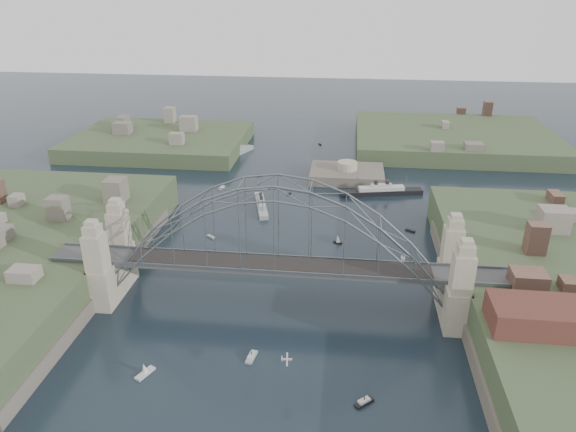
# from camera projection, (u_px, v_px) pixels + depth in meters

# --- Properties ---
(ground) EXTENTS (500.00, 500.00, 0.00)m
(ground) POSITION_uv_depth(u_px,v_px,m) (277.00, 303.00, 99.79)
(ground) COLOR black
(ground) RESTS_ON ground
(bridge) EXTENTS (84.00, 13.80, 24.60)m
(bridge) POSITION_uv_depth(u_px,v_px,m) (276.00, 245.00, 94.77)
(bridge) COLOR #444446
(bridge) RESTS_ON ground
(headland_nw) EXTENTS (60.00, 45.00, 9.00)m
(headland_nw) POSITION_uv_depth(u_px,v_px,m) (161.00, 146.00, 191.54)
(headland_nw) COLOR #3A4A2C
(headland_nw) RESTS_ON ground
(headland_ne) EXTENTS (70.00, 55.00, 9.50)m
(headland_ne) POSITION_uv_depth(u_px,v_px,m) (453.00, 144.00, 194.02)
(headland_ne) COLOR #3A4A2C
(headland_ne) RESTS_ON ground
(fort_island) EXTENTS (22.00, 16.00, 9.40)m
(fort_island) POSITION_uv_depth(u_px,v_px,m) (347.00, 180.00, 162.17)
(fort_island) COLOR #575045
(fort_island) RESTS_ON ground
(wharf_shed) EXTENTS (20.00, 8.00, 4.00)m
(wharf_shed) POSITION_uv_depth(u_px,v_px,m) (559.00, 318.00, 78.39)
(wharf_shed) COLOR #592D26
(wharf_shed) RESTS_ON shore_east
(naval_cruiser_near) EXTENTS (6.33, 17.02, 5.09)m
(naval_cruiser_near) POSITION_uv_depth(u_px,v_px,m) (261.00, 205.00, 141.44)
(naval_cruiser_near) COLOR #999FA1
(naval_cruiser_near) RESTS_ON ground
(naval_cruiser_far) EXTENTS (9.34, 17.46, 6.06)m
(naval_cruiser_far) POSITION_uv_depth(u_px,v_px,m) (236.00, 153.00, 183.36)
(naval_cruiser_far) COLOR #999FA1
(naval_cruiser_far) RESTS_ON ground
(ocean_liner) EXTENTS (23.59, 7.99, 5.75)m
(ocean_liner) POSITION_uv_depth(u_px,v_px,m) (381.00, 191.00, 149.96)
(ocean_liner) COLOR black
(ocean_liner) RESTS_ON ground
(aeroplane) EXTENTS (1.63, 3.02, 0.44)m
(aeroplane) POSITION_uv_depth(u_px,v_px,m) (286.00, 359.00, 77.02)
(aeroplane) COLOR #BABCC1
(small_boat_a) EXTENTS (2.39, 2.08, 0.45)m
(small_boat_a) POSITION_uv_depth(u_px,v_px,m) (211.00, 237.00, 125.21)
(small_boat_a) COLOR #B8B9B5
(small_boat_a) RESTS_ON ground
(small_boat_b) EXTENTS (2.08, 1.43, 2.38)m
(small_boat_b) POSITION_uv_depth(u_px,v_px,m) (338.00, 239.00, 122.23)
(small_boat_b) COLOR #B8B9B5
(small_boat_b) RESTS_ON ground
(small_boat_c) EXTENTS (1.63, 3.41, 1.43)m
(small_boat_c) POSITION_uv_depth(u_px,v_px,m) (252.00, 357.00, 85.28)
(small_boat_c) COLOR #B8B9B5
(small_boat_c) RESTS_ON ground
(small_boat_d) EXTENTS (2.39, 1.95, 0.45)m
(small_boat_d) POSITION_uv_depth(u_px,v_px,m) (410.00, 231.00, 128.30)
(small_boat_d) COLOR #B8B9B5
(small_boat_d) RESTS_ON ground
(small_boat_e) EXTENTS (1.64, 3.16, 0.45)m
(small_boat_e) POSITION_uv_depth(u_px,v_px,m) (221.00, 188.00, 154.53)
(small_boat_e) COLOR #B8B9B5
(small_boat_e) RESTS_ON ground
(small_boat_f) EXTENTS (1.20, 1.70, 0.45)m
(small_boat_f) POSITION_uv_depth(u_px,v_px,m) (289.00, 194.00, 150.38)
(small_boat_f) COLOR #B8B9B5
(small_boat_f) RESTS_ON ground
(small_boat_g) EXTENTS (2.99, 2.78, 1.43)m
(small_boat_g) POSITION_uv_depth(u_px,v_px,m) (364.00, 402.00, 76.13)
(small_boat_g) COLOR #B8B9B5
(small_boat_g) RESTS_ON ground
(small_boat_h) EXTENTS (2.00, 1.26, 0.45)m
(small_boat_h) POSITION_uv_depth(u_px,v_px,m) (259.00, 176.00, 164.27)
(small_boat_h) COLOR #B8B9B5
(small_boat_h) RESTS_ON ground
(small_boat_i) EXTENTS (0.93, 2.61, 1.43)m
(small_boat_i) POSITION_uv_depth(u_px,v_px,m) (403.00, 259.00, 114.98)
(small_boat_i) COLOR #B8B9B5
(small_boat_i) RESTS_ON ground
(small_boat_j) EXTENTS (2.47, 3.61, 2.38)m
(small_boat_j) POSITION_uv_depth(u_px,v_px,m) (145.00, 371.00, 81.61)
(small_boat_j) COLOR #B8B9B5
(small_boat_j) RESTS_ON ground
(small_boat_k) EXTENTS (1.27, 1.78, 0.45)m
(small_boat_k) POSITION_uv_depth(u_px,v_px,m) (320.00, 144.00, 195.33)
(small_boat_k) COLOR #B8B9B5
(small_boat_k) RESTS_ON ground
(small_boat_l) EXTENTS (1.14, 2.52, 1.43)m
(small_boat_l) POSITION_uv_depth(u_px,v_px,m) (141.00, 219.00, 134.17)
(small_boat_l) COLOR #B8B9B5
(small_boat_l) RESTS_ON ground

